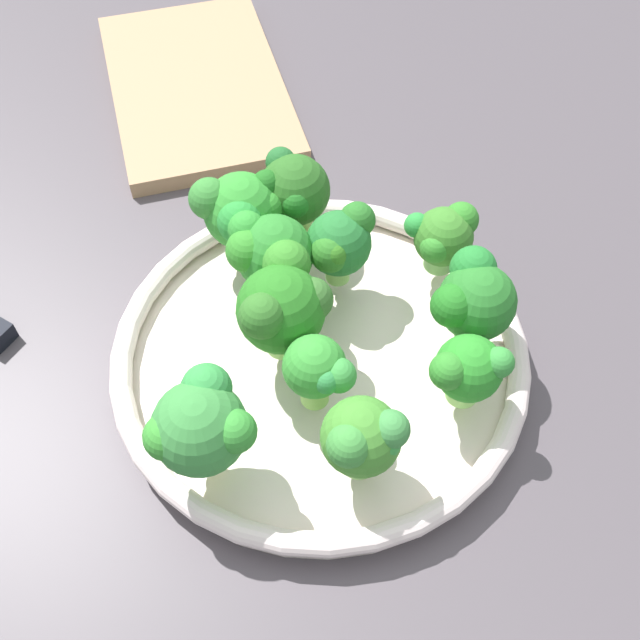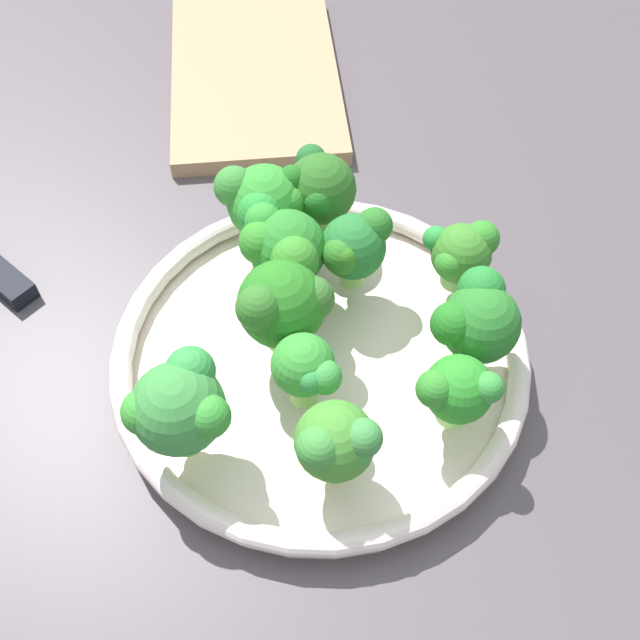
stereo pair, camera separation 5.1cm
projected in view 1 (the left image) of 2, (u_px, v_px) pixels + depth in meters
The scene contains 14 objects.
ground_plane at pixel (291, 384), 56.89cm from camera, with size 130.00×130.00×2.50cm, color #4D454C.
bowl at pixel (320, 356), 55.07cm from camera, with size 29.61×29.61×2.87cm.
broccoli_floret_0 at pixel (240, 212), 56.28cm from camera, with size 6.03×6.24×6.49cm.
broccoli_floret_1 at pixel (441, 234), 55.92cm from camera, with size 4.38×5.29×5.28cm.
broccoli_floret_2 at pixel (363, 439), 45.61cm from camera, with size 4.95×5.12×6.03cm.
broccoli_floret_3 at pixel (317, 371), 48.29cm from camera, with size 4.79×4.12×5.97cm.
broccoli_floret_4 at pixel (339, 244), 54.35cm from camera, with size 4.73×5.66×6.29cm.
broccoli_floret_5 at pixel (468, 370), 48.83cm from camera, with size 4.45×5.10×5.51cm.
broccoli_floret_6 at pixel (271, 254), 53.39cm from camera, with size 7.19×6.03×6.95cm.
broccoli_floret_7 at pixel (473, 299), 51.32cm from camera, with size 5.90×6.15×6.57cm.
broccoli_floret_8 at pixel (293, 191), 57.59cm from camera, with size 5.90×5.84×6.49cm.
broccoli_floret_9 at pixel (200, 426), 45.08cm from camera, with size 6.05×6.30×7.34cm.
broccoli_floret_10 at pixel (280, 311), 50.35cm from camera, with size 5.96×6.75×7.33cm.
cutting_board at pixel (197, 86), 74.18cm from camera, with size 25.39×15.95×1.60cm, color tan.
Camera 1 is at (-25.23, 15.71, 47.53)cm, focal length 43.26 mm.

